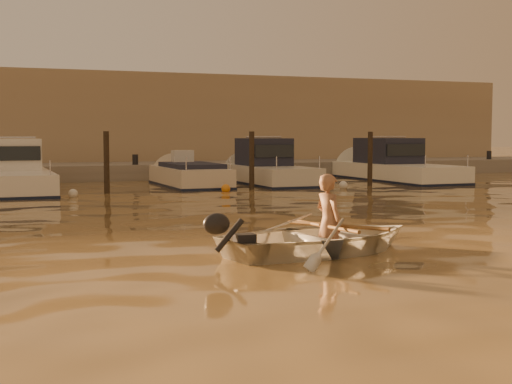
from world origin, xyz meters
name	(u,v)px	position (x,y,z in m)	size (l,w,h in m)	color
ground_plane	(281,266)	(0.00, 0.00, 0.00)	(160.00, 160.00, 0.00)	brown
dinghy	(324,238)	(1.11, 0.88, 0.24)	(2.48, 3.48, 0.72)	silver
person	(329,222)	(1.21, 0.90, 0.48)	(0.57, 0.37, 1.56)	#94664A
outboard_motor	(243,243)	(-0.36, 0.60, 0.28)	(0.90, 0.40, 0.70)	black
oar_port	(336,225)	(1.36, 0.93, 0.42)	(0.06, 0.06, 2.10)	olive
oar_starboard	(326,226)	(1.16, 0.89, 0.42)	(0.06, 0.06, 2.10)	brown
moored_boat_2	(11,172)	(-3.04, 16.00, 0.62)	(2.44, 8.13, 1.75)	white
moored_boat_3	(190,180)	(3.19, 16.00, 0.22)	(1.94, 5.64, 0.95)	beige
moored_boat_4	(269,168)	(6.35, 16.00, 0.62)	(2.06, 6.41, 1.75)	beige
moored_boat_5	(397,165)	(12.05, 16.00, 0.62)	(2.34, 7.83, 1.75)	white
piling_2	(107,165)	(-0.20, 13.80, 0.90)	(0.18, 0.18, 2.20)	#2D2319
piling_3	(252,163)	(4.80, 13.80, 0.90)	(0.18, 0.18, 2.20)	#2D2319
piling_4	(370,161)	(9.50, 13.80, 0.90)	(0.18, 0.18, 2.20)	#2D2319
fender_c	(73,194)	(-1.39, 12.76, 0.10)	(0.30, 0.30, 0.30)	silver
fender_d	(226,189)	(3.61, 13.09, 0.10)	(0.30, 0.30, 0.30)	orange
fender_e	(343,185)	(8.02, 13.10, 0.10)	(0.30, 0.30, 0.30)	silver
quay	(81,176)	(0.00, 21.50, 0.15)	(52.00, 4.00, 1.00)	gray
waterfront_building	(66,124)	(0.00, 27.00, 2.40)	(46.00, 7.00, 4.80)	#9E8466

